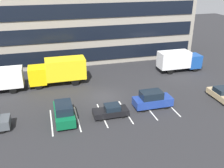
# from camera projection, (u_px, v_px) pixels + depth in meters

# --- Properties ---
(ground_plane) EXTENTS (120.00, 120.00, 0.00)m
(ground_plane) POSITION_uv_depth(u_px,v_px,m) (105.00, 97.00, 32.85)
(ground_plane) COLOR #262628
(office_building) EXTENTS (39.84, 11.33, 14.40)m
(office_building) POSITION_uv_depth(u_px,v_px,m) (81.00, 18.00, 45.79)
(office_building) COLOR gray
(office_building) RESTS_ON ground_plane
(lot_markings) EXTENTS (14.14, 5.40, 0.01)m
(lot_markings) POSITION_uv_depth(u_px,v_px,m) (114.00, 113.00, 28.93)
(lot_markings) COLOR silver
(lot_markings) RESTS_ON ground_plane
(box_truck_yellow_all) EXTENTS (8.04, 2.66, 3.73)m
(box_truck_yellow_all) POSITION_uv_depth(u_px,v_px,m) (58.00, 70.00, 35.75)
(box_truck_yellow_all) COLOR yellow
(box_truck_yellow_all) RESTS_ON ground_plane
(box_truck_blue) EXTENTS (7.18, 2.38, 3.33)m
(box_truck_blue) POSITION_uv_depth(u_px,v_px,m) (179.00, 60.00, 40.70)
(box_truck_blue) COLOR #194799
(box_truck_blue) RESTS_ON ground_plane
(sedan_black) EXTENTS (3.91, 1.64, 1.40)m
(sedan_black) POSITION_uv_depth(u_px,v_px,m) (111.00, 111.00, 28.12)
(sedan_black) COLOR black
(sedan_black) RESTS_ON ground_plane
(sedan_tan) EXTENTS (1.79, 4.27, 1.53)m
(sedan_tan) POSITION_uv_depth(u_px,v_px,m) (222.00, 94.00, 31.80)
(sedan_tan) COLOR tan
(sedan_tan) RESTS_ON ground_plane
(suv_navy) EXTENTS (4.57, 1.94, 2.07)m
(suv_navy) POSITION_uv_depth(u_px,v_px,m) (152.00, 99.00, 29.94)
(suv_navy) COLOR navy
(suv_navy) RESTS_ON ground_plane
(suv_forest) EXTENTS (1.99, 4.70, 2.12)m
(suv_forest) POSITION_uv_depth(u_px,v_px,m) (64.00, 112.00, 27.17)
(suv_forest) COLOR #0C5933
(suv_forest) RESTS_ON ground_plane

